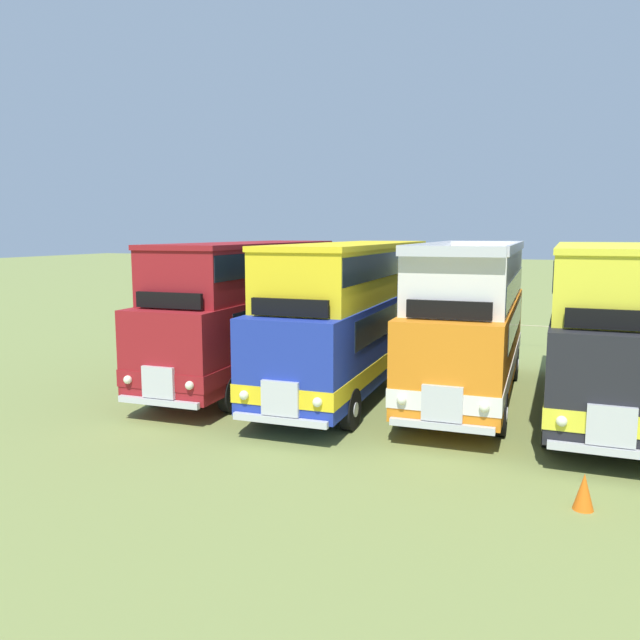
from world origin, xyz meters
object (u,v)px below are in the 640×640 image
at_px(bus_second_in_row, 353,309).
at_px(cone_near_end, 584,492).
at_px(bus_fourth_in_row, 602,321).
at_px(bus_third_in_row, 470,318).
at_px(bus_first_in_row, 249,305).

relative_size(bus_second_in_row, cone_near_end, 17.05).
bearing_deg(bus_fourth_in_row, bus_second_in_row, -179.28).
bearing_deg(bus_third_in_row, bus_fourth_in_row, -1.45).
height_order(bus_third_in_row, cone_near_end, bus_third_in_row).
distance_m(bus_third_in_row, bus_fourth_in_row, 3.50).
distance_m(bus_second_in_row, cone_near_end, 9.62).
height_order(bus_first_in_row, bus_third_in_row, bus_third_in_row).
distance_m(bus_first_in_row, bus_third_in_row, 6.99).
xyz_separation_m(bus_fourth_in_row, cone_near_end, (-0.48, -6.84, -2.14)).
distance_m(bus_second_in_row, bus_fourth_in_row, 6.99).
bearing_deg(bus_fourth_in_row, bus_third_in_row, 178.55).
bearing_deg(bus_third_in_row, bus_second_in_row, -177.11).
bearing_deg(cone_near_end, bus_first_in_row, 146.61).
height_order(bus_second_in_row, bus_fourth_in_row, same).
height_order(bus_first_in_row, bus_fourth_in_row, same).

